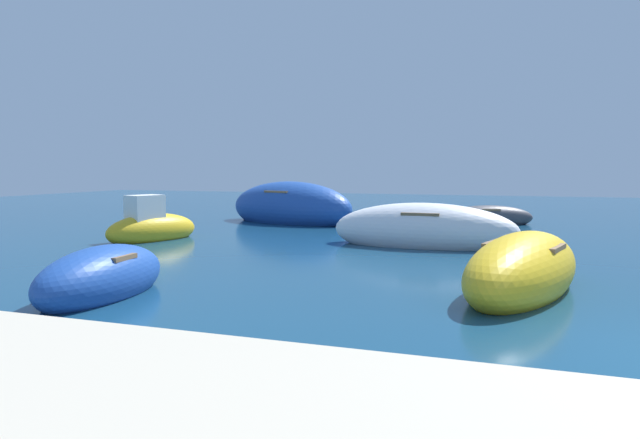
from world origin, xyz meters
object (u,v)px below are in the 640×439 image
object	(u,v)px
moored_boat_2	(291,208)
moored_boat_4	(523,271)
moored_boat_5	(152,228)
moored_boat_1	(424,230)
moored_boat_3	(488,217)
moored_boat_6	(102,278)

from	to	relation	value
moored_boat_2	moored_boat_4	size ratio (longest dim) A/B	1.33
moored_boat_4	moored_boat_5	bearing A→B (deg)	85.55
moored_boat_5	moored_boat_1	bearing A→B (deg)	-60.62
moored_boat_3	moored_boat_4	bearing A→B (deg)	75.05
moored_boat_5	moored_boat_6	size ratio (longest dim) A/B	1.07
moored_boat_2	moored_boat_5	distance (m)	6.95
moored_boat_3	moored_boat_4	size ratio (longest dim) A/B	0.78
moored_boat_1	moored_boat_5	size ratio (longest dim) A/B	1.59
moored_boat_1	moored_boat_2	size ratio (longest dim) A/B	0.84
moored_boat_3	moored_boat_5	bearing A→B (deg)	20.99
moored_boat_2	moored_boat_5	size ratio (longest dim) A/B	1.90
moored_boat_1	moored_boat_5	bearing A→B (deg)	-169.18
moored_boat_6	moored_boat_4	bearing A→B (deg)	108.01
moored_boat_3	moored_boat_5	distance (m)	12.82
moored_boat_2	moored_boat_3	world-z (taller)	moored_boat_2
moored_boat_4	moored_boat_5	distance (m)	11.48
moored_boat_1	moored_boat_2	world-z (taller)	moored_boat_2
moored_boat_2	moored_boat_6	distance (m)	13.51
moored_boat_5	moored_boat_6	bearing A→B (deg)	-130.78
moored_boat_3	moored_boat_5	world-z (taller)	moored_boat_5
moored_boat_3	moored_boat_2	bearing A→B (deg)	-7.35
moored_boat_3	moored_boat_6	size ratio (longest dim) A/B	1.19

